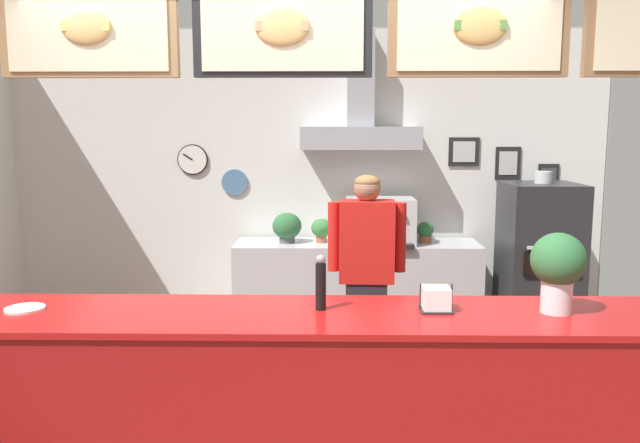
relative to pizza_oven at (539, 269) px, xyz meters
The scene contains 13 objects.
back_wall_assembly 2.16m from the pizza_oven, 166.05° to the left, with size 5.54×2.94×2.80m.
service_counter 3.17m from the pizza_oven, 129.05° to the right, with size 4.81×0.64×1.06m.
back_prep_counter 1.58m from the pizza_oven, behind, with size 2.16×0.55×0.90m.
pizza_oven is the anchor object (origin of this frame).
shop_worker 1.82m from the pizza_oven, 146.35° to the right, with size 0.53×0.23×1.59m.
espresso_machine 1.40m from the pizza_oven, 169.86° to the left, with size 0.59×0.51×0.40m.
potted_basil 1.89m from the pizza_oven, behind, with size 0.18×0.18×0.21m.
potted_oregano 2.19m from the pizza_oven, behind, with size 0.26×0.26×0.27m.
potted_rosemary 1.00m from the pizza_oven, 162.56° to the left, with size 0.15×0.15×0.18m.
napkin_holder 2.75m from the pizza_oven, 117.78° to the right, with size 0.15×0.15×0.13m.
condiment_plate 4.03m from the pizza_oven, 142.69° to the right, with size 0.18×0.18×0.01m.
basil_vase 2.59m from the pizza_oven, 106.50° to the right, with size 0.25×0.25×0.37m.
pepper_grinder 3.04m from the pizza_oven, 126.93° to the right, with size 0.05×0.05×0.26m.
Camera 1 is at (0.23, -3.21, 1.90)m, focal length 35.71 mm.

